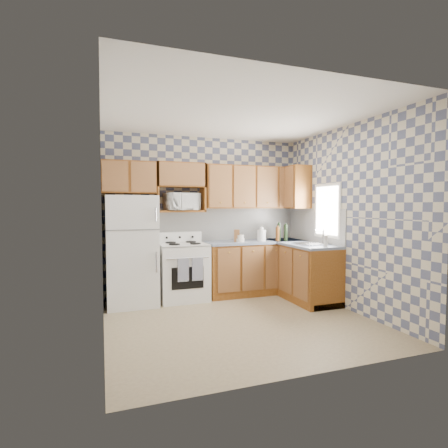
% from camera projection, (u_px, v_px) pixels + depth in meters
% --- Properties ---
extents(floor, '(3.40, 3.40, 0.00)m').
position_uv_depth(floor, '(239.00, 321.00, 4.63)').
color(floor, '#867354').
rests_on(floor, ground).
extents(back_wall, '(3.40, 0.02, 2.70)m').
position_uv_depth(back_wall, '(205.00, 216.00, 6.07)').
color(back_wall, slate).
rests_on(back_wall, ground).
extents(right_wall, '(0.02, 3.20, 2.70)m').
position_uv_depth(right_wall, '(347.00, 218.00, 5.13)').
color(right_wall, slate).
rests_on(right_wall, ground).
extents(backsplash_back, '(2.60, 0.02, 0.56)m').
position_uv_depth(backsplash_back, '(227.00, 224.00, 6.20)').
color(backsplash_back, white).
rests_on(backsplash_back, back_wall).
extents(backsplash_right, '(0.02, 1.60, 0.56)m').
position_uv_depth(backsplash_right, '(315.00, 225.00, 5.89)').
color(backsplash_right, white).
rests_on(backsplash_right, right_wall).
extents(refrigerator, '(0.75, 0.70, 1.68)m').
position_uv_depth(refrigerator, '(132.00, 251.00, 5.35)').
color(refrigerator, white).
rests_on(refrigerator, floor).
extents(stove_body, '(0.76, 0.65, 0.90)m').
position_uv_depth(stove_body, '(183.00, 272.00, 5.66)').
color(stove_body, white).
rests_on(stove_body, floor).
extents(cooktop, '(0.76, 0.65, 0.02)m').
position_uv_depth(cooktop, '(183.00, 244.00, 5.63)').
color(cooktop, silver).
rests_on(cooktop, stove_body).
extents(backguard, '(0.76, 0.08, 0.17)m').
position_uv_depth(backguard, '(179.00, 237.00, 5.89)').
color(backguard, white).
rests_on(backguard, cooktop).
extents(dish_towel_left, '(0.17, 0.02, 0.36)m').
position_uv_depth(dish_towel_left, '(183.00, 270.00, 5.30)').
color(dish_towel_left, navy).
rests_on(dish_towel_left, stove_body).
extents(dish_towel_right, '(0.17, 0.02, 0.36)m').
position_uv_depth(dish_towel_right, '(198.00, 269.00, 5.38)').
color(dish_towel_right, navy).
rests_on(dish_towel_right, stove_body).
extents(base_cabinets_back, '(1.75, 0.60, 0.88)m').
position_uv_depth(base_cabinets_back, '(255.00, 268.00, 6.11)').
color(base_cabinets_back, brown).
rests_on(base_cabinets_back, floor).
extents(base_cabinets_right, '(0.60, 1.60, 0.88)m').
position_uv_depth(base_cabinets_right, '(299.00, 271.00, 5.83)').
color(base_cabinets_right, brown).
rests_on(base_cabinets_right, floor).
extents(countertop_back, '(1.77, 0.63, 0.04)m').
position_uv_depth(countertop_back, '(256.00, 242.00, 6.08)').
color(countertop_back, slate).
rests_on(countertop_back, base_cabinets_back).
extents(countertop_right, '(0.63, 1.60, 0.04)m').
position_uv_depth(countertop_right, '(299.00, 243.00, 5.80)').
color(countertop_right, slate).
rests_on(countertop_right, base_cabinets_right).
extents(upper_cabinets_back, '(1.75, 0.33, 0.74)m').
position_uv_depth(upper_cabinets_back, '(252.00, 187.00, 6.16)').
color(upper_cabinets_back, brown).
rests_on(upper_cabinets_back, back_wall).
extents(upper_cabinets_fridge, '(0.82, 0.33, 0.50)m').
position_uv_depth(upper_cabinets_fridge, '(129.00, 177.00, 5.46)').
color(upper_cabinets_fridge, brown).
rests_on(upper_cabinets_fridge, back_wall).
extents(upper_cabinets_right, '(0.33, 0.70, 0.74)m').
position_uv_depth(upper_cabinets_right, '(293.00, 188.00, 6.22)').
color(upper_cabinets_right, brown).
rests_on(upper_cabinets_right, right_wall).
extents(microwave_shelf, '(0.80, 0.33, 0.03)m').
position_uv_depth(microwave_shelf, '(181.00, 211.00, 5.76)').
color(microwave_shelf, brown).
rests_on(microwave_shelf, back_wall).
extents(microwave, '(0.61, 0.51, 0.29)m').
position_uv_depth(microwave, '(182.00, 202.00, 5.73)').
color(microwave, white).
rests_on(microwave, microwave_shelf).
extents(sink, '(0.48, 0.40, 0.03)m').
position_uv_depth(sink, '(311.00, 244.00, 5.47)').
color(sink, '#B7B7BC').
rests_on(sink, countertop_right).
extents(window, '(0.02, 0.66, 0.86)m').
position_uv_depth(window, '(327.00, 211.00, 5.54)').
color(window, white).
rests_on(window, right_wall).
extents(bottle_0, '(0.07, 0.07, 0.30)m').
position_uv_depth(bottle_0, '(279.00, 232.00, 6.06)').
color(bottle_0, black).
rests_on(bottle_0, countertop_back).
extents(bottle_1, '(0.07, 0.07, 0.28)m').
position_uv_depth(bottle_1, '(286.00, 233.00, 6.04)').
color(bottle_1, black).
rests_on(bottle_1, countertop_back).
extents(bottle_2, '(0.07, 0.07, 0.26)m').
position_uv_depth(bottle_2, '(285.00, 233.00, 6.15)').
color(bottle_2, '#603414').
rests_on(bottle_2, countertop_back).
extents(bottle_3, '(0.07, 0.07, 0.24)m').
position_uv_depth(bottle_3, '(278.00, 234.00, 5.97)').
color(bottle_3, '#603414').
rests_on(bottle_3, countertop_back).
extents(knife_block, '(0.12, 0.12, 0.20)m').
position_uv_depth(knife_block, '(237.00, 236.00, 5.89)').
color(knife_block, brown).
rests_on(knife_block, countertop_back).
extents(electric_kettle, '(0.15, 0.15, 0.19)m').
position_uv_depth(electric_kettle, '(262.00, 235.00, 6.04)').
color(electric_kettle, white).
rests_on(electric_kettle, countertop_back).
extents(food_containers, '(0.17, 0.17, 0.11)m').
position_uv_depth(food_containers, '(239.00, 238.00, 5.91)').
color(food_containers, beige).
rests_on(food_containers, countertop_back).
extents(soap_bottle, '(0.06, 0.06, 0.17)m').
position_uv_depth(soap_bottle, '(326.00, 241.00, 5.18)').
color(soap_bottle, beige).
rests_on(soap_bottle, countertop_right).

